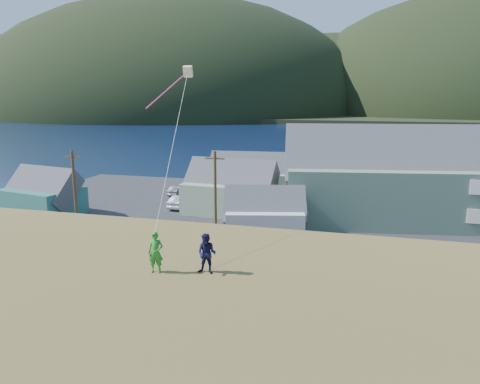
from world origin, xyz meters
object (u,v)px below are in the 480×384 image
wharf (282,175)px  lodge (456,179)px  shed_palegreen_far (249,176)px  kite_flyer_green (156,252)px  shed_white (265,215)px  kite_flyer_navy (207,254)px  shed_palegreen_near (230,189)px  shed_teal (43,194)px

wharf → lodge: lodge is taller
shed_palegreen_far → kite_flyer_green: kite_flyer_green is taller
lodge → shed_palegreen_far: bearing=152.8°
wharf → shed_white: (4.05, -32.15, 1.89)m
shed_palegreen_far → kite_flyer_navy: kite_flyer_navy is taller
lodge → kite_flyer_navy: 39.97m
wharf → kite_flyer_navy: bearing=-82.6°
shed_palegreen_near → shed_palegreen_far: size_ratio=0.98×
shed_white → kite_flyer_green: kite_flyer_green is taller
lodge → shed_teal: 44.92m
shed_palegreen_near → shed_teal: bearing=-157.8°
lodge → shed_palegreen_near: size_ratio=3.39×
lodge → shed_white: bearing=-159.8°
lodge → shed_teal: size_ratio=3.94×
shed_white → kite_flyer_navy: (3.57, -26.61, 5.60)m
lodge → shed_white: lodge is taller
shed_palegreen_near → kite_flyer_navy: 36.65m
kite_flyer_green → shed_teal: bearing=122.8°
shed_teal → shed_palegreen_near: 21.15m
shed_palegreen_near → shed_palegreen_far: bearing=96.0°
shed_teal → shed_palegreen_far: size_ratio=0.84×
shed_teal → shed_palegreen_far: shed_palegreen_far is taller
shed_teal → shed_palegreen_near: size_ratio=0.86×
shed_palegreen_near → shed_white: size_ratio=1.26×
wharf → kite_flyer_green: bearing=-84.4°
lodge → shed_palegreen_far: lodge is taller
wharf → shed_white: size_ratio=3.04×
wharf → lodge: (22.13, -21.66, 4.34)m
wharf → kite_flyer_navy: kite_flyer_navy is taller
shed_palegreen_near → wharf: bearing=90.7°
kite_flyer_green → shed_palegreen_far: bearing=89.0°
shed_white → kite_flyer_navy: bearing=-96.0°
shed_teal → shed_palegreen_far: bearing=49.5°
wharf → shed_palegreen_far: size_ratio=2.36×
shed_palegreen_near → shed_palegreen_far: (-0.18, 9.55, -0.09)m
shed_white → shed_palegreen_far: shed_palegreen_far is taller
shed_white → shed_palegreen_far: size_ratio=0.78×
wharf → shed_white: 32.46m
wharf → kite_flyer_green: size_ratio=17.18×
kite_flyer_green → kite_flyer_navy: bearing=1.8°
wharf → shed_teal: size_ratio=2.80×
shed_white → shed_palegreen_far: bearing=94.8°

